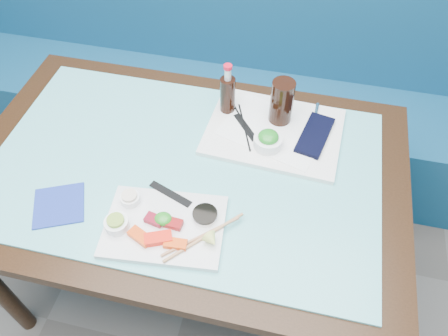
% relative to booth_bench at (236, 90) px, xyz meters
% --- Properties ---
extents(booth_bench, '(3.00, 0.56, 1.17)m').
position_rel_booth_bench_xyz_m(booth_bench, '(0.00, 0.00, 0.00)').
color(booth_bench, navy).
rests_on(booth_bench, ground).
extents(dining_table, '(1.40, 0.90, 0.75)m').
position_rel_booth_bench_xyz_m(dining_table, '(0.00, -0.84, 0.29)').
color(dining_table, black).
rests_on(dining_table, ground).
extents(glass_top, '(1.22, 0.76, 0.01)m').
position_rel_booth_bench_xyz_m(glass_top, '(0.00, -0.84, 0.38)').
color(glass_top, '#5CB7B9').
rests_on(glass_top, dining_table).
extents(sashimi_plate, '(0.36, 0.27, 0.02)m').
position_rel_booth_bench_xyz_m(sashimi_plate, '(0.01, -1.07, 0.39)').
color(sashimi_plate, silver).
rests_on(sashimi_plate, glass_top).
extents(salmon_left, '(0.08, 0.06, 0.02)m').
position_rel_booth_bench_xyz_m(salmon_left, '(-0.04, -1.13, 0.41)').
color(salmon_left, '#E43F09').
rests_on(salmon_left, sashimi_plate).
extents(salmon_mid, '(0.08, 0.06, 0.02)m').
position_rel_booth_bench_xyz_m(salmon_mid, '(0.01, -1.12, 0.41)').
color(salmon_mid, red).
rests_on(salmon_mid, sashimi_plate).
extents(salmon_right, '(0.06, 0.03, 0.02)m').
position_rel_booth_bench_xyz_m(salmon_right, '(0.06, -1.13, 0.41)').
color(salmon_right, '#EB4209').
rests_on(salmon_right, sashimi_plate).
extents(tuna_left, '(0.06, 0.04, 0.02)m').
position_rel_booth_bench_xyz_m(tuna_left, '(-0.02, -1.07, 0.41)').
color(tuna_left, maroon).
rests_on(tuna_left, sashimi_plate).
extents(tuna_right, '(0.05, 0.04, 0.02)m').
position_rel_booth_bench_xyz_m(tuna_right, '(0.04, -1.07, 0.41)').
color(tuna_right, maroon).
rests_on(tuna_right, sashimi_plate).
extents(seaweed_garnish, '(0.06, 0.06, 0.03)m').
position_rel_booth_bench_xyz_m(seaweed_garnish, '(0.01, -1.06, 0.41)').
color(seaweed_garnish, '#24871F').
rests_on(seaweed_garnish, sashimi_plate).
extents(ramekin_wasabi, '(0.07, 0.07, 0.03)m').
position_rel_booth_bench_xyz_m(ramekin_wasabi, '(-0.11, -1.11, 0.41)').
color(ramekin_wasabi, white).
rests_on(ramekin_wasabi, sashimi_plate).
extents(wasabi_fill, '(0.06, 0.06, 0.01)m').
position_rel_booth_bench_xyz_m(wasabi_fill, '(-0.11, -1.11, 0.43)').
color(wasabi_fill, olive).
rests_on(wasabi_fill, ramekin_wasabi).
extents(ramekin_ginger, '(0.06, 0.06, 0.02)m').
position_rel_booth_bench_xyz_m(ramekin_ginger, '(-0.11, -1.02, 0.41)').
color(ramekin_ginger, white).
rests_on(ramekin_ginger, sashimi_plate).
extents(ginger_fill, '(0.06, 0.06, 0.01)m').
position_rel_booth_bench_xyz_m(ginger_fill, '(-0.11, -1.02, 0.43)').
color(ginger_fill, beige).
rests_on(ginger_fill, ramekin_ginger).
extents(soy_dish, '(0.07, 0.07, 0.01)m').
position_rel_booth_bench_xyz_m(soy_dish, '(0.12, -1.02, 0.41)').
color(soy_dish, white).
rests_on(soy_dish, sashimi_plate).
extents(soy_fill, '(0.09, 0.09, 0.01)m').
position_rel_booth_bench_xyz_m(soy_fill, '(0.12, -1.02, 0.42)').
color(soy_fill, black).
rests_on(soy_fill, soy_dish).
extents(lemon_wedge, '(0.05, 0.05, 0.04)m').
position_rel_booth_bench_xyz_m(lemon_wedge, '(0.16, -1.10, 0.42)').
color(lemon_wedge, '#E5EF71').
rests_on(lemon_wedge, sashimi_plate).
extents(chopstick_sleeve, '(0.14, 0.07, 0.00)m').
position_rel_booth_bench_xyz_m(chopstick_sleeve, '(-0.00, -0.97, 0.40)').
color(chopstick_sleeve, black).
rests_on(chopstick_sleeve, sashimi_plate).
extents(wooden_chopstick_a, '(0.18, 0.17, 0.01)m').
position_rel_booth_bench_xyz_m(wooden_chopstick_a, '(0.12, -1.09, 0.40)').
color(wooden_chopstick_a, '#A9734F').
rests_on(wooden_chopstick_a, sashimi_plate).
extents(wooden_chopstick_b, '(0.18, 0.20, 0.01)m').
position_rel_booth_bench_xyz_m(wooden_chopstick_b, '(0.13, -1.09, 0.40)').
color(wooden_chopstick_b, '#B17F53').
rests_on(wooden_chopstick_b, sashimi_plate).
extents(serving_tray, '(0.46, 0.36, 0.02)m').
position_rel_booth_bench_xyz_m(serving_tray, '(0.25, -0.63, 0.39)').
color(serving_tray, white).
rests_on(serving_tray, glass_top).
extents(paper_placemat, '(0.38, 0.32, 0.00)m').
position_rel_booth_bench_xyz_m(paper_placemat, '(0.25, -0.63, 0.40)').
color(paper_placemat, white).
rests_on(paper_placemat, serving_tray).
extents(seaweed_bowl, '(0.12, 0.12, 0.04)m').
position_rel_booth_bench_xyz_m(seaweed_bowl, '(0.24, -0.71, 0.42)').
color(seaweed_bowl, white).
rests_on(seaweed_bowl, serving_tray).
extents(seaweed_salad, '(0.08, 0.08, 0.03)m').
position_rel_booth_bench_xyz_m(seaweed_salad, '(0.24, -0.71, 0.44)').
color(seaweed_salad, '#1D7E1F').
rests_on(seaweed_salad, seaweed_bowl).
extents(cola_glass, '(0.10, 0.10, 0.16)m').
position_rel_booth_bench_xyz_m(cola_glass, '(0.26, -0.58, 0.48)').
color(cola_glass, black).
rests_on(cola_glass, serving_tray).
extents(navy_pouch, '(0.12, 0.20, 0.01)m').
position_rel_booth_bench_xyz_m(navy_pouch, '(0.39, -0.63, 0.41)').
color(navy_pouch, black).
rests_on(navy_pouch, serving_tray).
extents(fork, '(0.02, 0.10, 0.01)m').
position_rel_booth_bench_xyz_m(fork, '(0.38, -0.53, 0.41)').
color(fork, white).
rests_on(fork, serving_tray).
extents(black_chopstick_a, '(0.08, 0.21, 0.01)m').
position_rel_booth_bench_xyz_m(black_chopstick_a, '(0.16, -0.64, 0.40)').
color(black_chopstick_a, black).
rests_on(black_chopstick_a, serving_tray).
extents(black_chopstick_b, '(0.13, 0.19, 0.01)m').
position_rel_booth_bench_xyz_m(black_chopstick_b, '(0.16, -0.64, 0.40)').
color(black_chopstick_b, black).
rests_on(black_chopstick_b, serving_tray).
extents(tray_sleeve, '(0.10, 0.12, 0.00)m').
position_rel_booth_bench_xyz_m(tray_sleeve, '(0.16, -0.64, 0.40)').
color(tray_sleeve, black).
rests_on(tray_sleeve, serving_tray).
extents(cola_bottle_body, '(0.06, 0.06, 0.15)m').
position_rel_booth_bench_xyz_m(cola_bottle_body, '(0.08, -0.57, 0.46)').
color(cola_bottle_body, black).
rests_on(cola_bottle_body, glass_top).
extents(cola_bottle_neck, '(0.03, 0.03, 0.04)m').
position_rel_booth_bench_xyz_m(cola_bottle_neck, '(0.08, -0.57, 0.55)').
color(cola_bottle_neck, silver).
rests_on(cola_bottle_neck, cola_bottle_body).
extents(cola_bottle_cap, '(0.04, 0.04, 0.01)m').
position_rel_booth_bench_xyz_m(cola_bottle_cap, '(0.08, -0.57, 0.58)').
color(cola_bottle_cap, red).
rests_on(cola_bottle_cap, cola_bottle_neck).
extents(blue_napkin, '(0.19, 0.19, 0.01)m').
position_rel_booth_bench_xyz_m(blue_napkin, '(-0.31, -1.07, 0.39)').
color(blue_napkin, navy).
rests_on(blue_napkin, glass_top).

